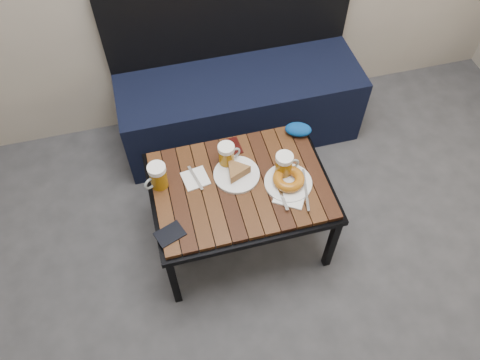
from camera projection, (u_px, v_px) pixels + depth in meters
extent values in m
cube|color=black|center=(240.00, 106.00, 2.81)|extent=(1.40, 0.50, 0.45)
cube|color=black|center=(229.00, 15.00, 2.56)|extent=(1.40, 0.05, 0.50)
cube|color=black|center=(174.00, 281.00, 2.17)|extent=(0.04, 0.03, 0.42)
cube|color=black|center=(332.00, 243.00, 2.28)|extent=(0.04, 0.03, 0.42)
cube|color=black|center=(156.00, 186.00, 2.48)|extent=(0.04, 0.04, 0.42)
cube|color=black|center=(295.00, 157.00, 2.60)|extent=(0.04, 0.04, 0.42)
cube|color=black|center=(240.00, 188.00, 2.20)|extent=(0.84, 0.62, 0.03)
cube|color=#32190B|center=(240.00, 185.00, 2.18)|extent=(0.80, 0.58, 0.02)
cylinder|color=#8F5E0B|center=(159.00, 178.00, 2.12)|extent=(0.11, 0.11, 0.11)
cylinder|color=white|center=(156.00, 169.00, 2.07)|extent=(0.08, 0.08, 0.02)
torus|color=#8C999E|center=(150.00, 183.00, 2.10)|extent=(0.06, 0.04, 0.07)
cylinder|color=#8F5E0B|center=(226.00, 157.00, 2.20)|extent=(0.09, 0.09, 0.10)
cylinder|color=white|center=(226.00, 148.00, 2.15)|extent=(0.08, 0.08, 0.02)
torus|color=#8C999E|center=(235.00, 153.00, 2.21)|extent=(0.06, 0.03, 0.06)
cylinder|color=#8F5E0B|center=(283.00, 167.00, 2.16)|extent=(0.08, 0.08, 0.11)
cylinder|color=white|center=(285.00, 158.00, 2.11)|extent=(0.08, 0.08, 0.02)
torus|color=#8C999E|center=(293.00, 164.00, 2.17)|extent=(0.07, 0.02, 0.07)
cylinder|color=white|center=(237.00, 175.00, 2.19)|extent=(0.22, 0.22, 0.01)
cylinder|color=white|center=(288.00, 183.00, 2.16)|extent=(0.22, 0.22, 0.01)
torus|color=#803F0B|center=(289.00, 179.00, 2.14)|extent=(0.15, 0.15, 0.05)
cube|color=#A5A8AD|center=(306.00, 190.00, 2.13)|extent=(0.06, 0.23, 0.00)
cube|color=#A5A8AD|center=(281.00, 195.00, 2.11)|extent=(0.02, 0.17, 0.00)
cube|color=white|center=(195.00, 179.00, 2.18)|extent=(0.13, 0.13, 0.01)
cube|color=#A5A8AD|center=(195.00, 178.00, 2.18)|extent=(0.05, 0.15, 0.00)
cube|color=white|center=(290.00, 196.00, 2.12)|extent=(0.18, 0.17, 0.01)
cube|color=black|center=(170.00, 234.00, 2.01)|extent=(0.14, 0.12, 0.01)
cube|color=black|center=(232.00, 146.00, 2.30)|extent=(0.09, 0.12, 0.01)
ellipsoid|color=#050E89|center=(298.00, 129.00, 2.33)|extent=(0.16, 0.13, 0.06)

